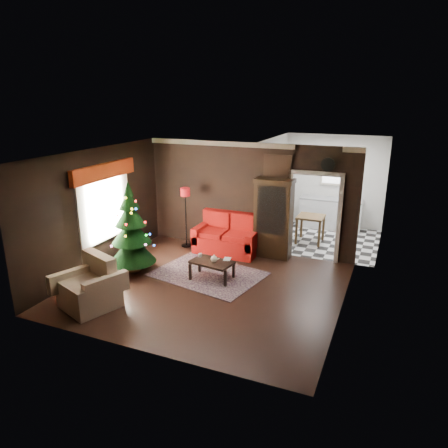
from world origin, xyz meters
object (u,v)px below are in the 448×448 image
at_px(curio_cabinet, 273,220).
at_px(wall_clock, 328,164).
at_px(floor_lamp, 186,218).
at_px(teapot, 214,259).
at_px(kitchen_table, 310,229).
at_px(loveseat, 227,234).
at_px(armchair, 89,285).
at_px(coffee_table, 212,270).
at_px(christmas_tree, 131,228).

distance_m(curio_cabinet, wall_clock, 1.88).
bearing_deg(curio_cabinet, wall_clock, 8.53).
height_order(floor_lamp, teapot, floor_lamp).
distance_m(wall_clock, kitchen_table, 2.43).
height_order(loveseat, armchair, loveseat).
bearing_deg(loveseat, curio_cabinet, 10.83).
relative_size(curio_cabinet, coffee_table, 2.09).
height_order(curio_cabinet, wall_clock, wall_clock).
relative_size(christmas_tree, kitchen_table, 2.70).
relative_size(curio_cabinet, armchair, 1.91).
distance_m(christmas_tree, kitchen_table, 4.96).
xyz_separation_m(curio_cabinet, armchair, (-2.47, -3.91, -0.49)).
height_order(floor_lamp, armchair, floor_lamp).
relative_size(floor_lamp, teapot, 9.28).
bearing_deg(wall_clock, coffee_table, -134.88).
bearing_deg(kitchen_table, teapot, -113.16).
bearing_deg(teapot, wall_clock, 46.39).
bearing_deg(christmas_tree, teapot, 9.14).
bearing_deg(coffee_table, floor_lamp, 132.98).
bearing_deg(coffee_table, teapot, -22.66).
distance_m(armchair, wall_clock, 5.83).
xyz_separation_m(loveseat, curio_cabinet, (1.15, 0.22, 0.45)).
bearing_deg(teapot, curio_cabinet, 67.83).
distance_m(loveseat, curio_cabinet, 1.25).
bearing_deg(floor_lamp, christmas_tree, -101.06).
bearing_deg(teapot, armchair, -130.05).
distance_m(loveseat, kitchen_table, 2.45).
distance_m(christmas_tree, wall_clock, 4.73).
bearing_deg(curio_cabinet, christmas_tree, -140.61).
bearing_deg(teapot, floor_lamp, 133.71).
relative_size(curio_cabinet, wall_clock, 5.94).
bearing_deg(floor_lamp, coffee_table, -47.02).
height_order(christmas_tree, teapot, christmas_tree).
bearing_deg(coffee_table, christmas_tree, -169.76).
bearing_deg(wall_clock, christmas_tree, -148.49).
xyz_separation_m(teapot, wall_clock, (1.97, 2.07, 1.88)).
bearing_deg(coffee_table, kitchen_table, 65.76).
distance_m(christmas_tree, armchair, 1.83).
bearing_deg(curio_cabinet, armchair, -122.28).
bearing_deg(armchair, christmas_tree, 117.10).
relative_size(loveseat, teapot, 9.95).
height_order(wall_clock, kitchen_table, wall_clock).
xyz_separation_m(curio_cabinet, christmas_tree, (-2.67, -2.19, 0.10)).
xyz_separation_m(floor_lamp, teapot, (1.53, -1.60, -0.33)).
height_order(floor_lamp, wall_clock, wall_clock).
xyz_separation_m(armchair, coffee_table, (1.64, 2.05, -0.24)).
bearing_deg(curio_cabinet, coffee_table, -114.08).
xyz_separation_m(floor_lamp, christmas_tree, (-0.37, -1.91, 0.22)).
bearing_deg(loveseat, coffee_table, -79.00).
bearing_deg(loveseat, teapot, -77.10).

